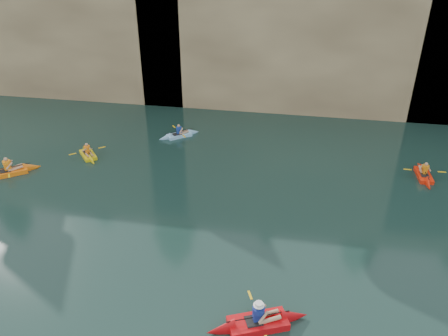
# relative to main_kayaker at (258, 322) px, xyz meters

# --- Properties ---
(cliff) EXTENTS (70.00, 16.00, 12.00)m
(cliff) POSITION_rel_main_kayaker_xyz_m (-0.85, 28.10, 5.82)
(cliff) COLOR tan
(cliff) RESTS_ON ground
(cliff_slab_west) EXTENTS (26.00, 2.40, 10.56)m
(cliff_slab_west) POSITION_rel_main_kayaker_xyz_m (-20.85, 20.70, 5.10)
(cliff_slab_west) COLOR tan
(cliff_slab_west) RESTS_ON ground
(cliff_slab_center) EXTENTS (24.00, 2.40, 11.40)m
(cliff_slab_center) POSITION_rel_main_kayaker_xyz_m (1.15, 20.70, 5.52)
(cliff_slab_center) COLOR tan
(cliff_slab_center) RESTS_ON ground
(sea_cave_west) EXTENTS (4.50, 1.00, 4.00)m
(sea_cave_west) POSITION_rel_main_kayaker_xyz_m (-18.85, 20.05, 1.82)
(sea_cave_west) COLOR black
(sea_cave_west) RESTS_ON ground
(sea_cave_center) EXTENTS (3.50, 1.00, 3.20)m
(sea_cave_center) POSITION_rel_main_kayaker_xyz_m (-4.85, 20.05, 1.42)
(sea_cave_center) COLOR black
(sea_cave_center) RESTS_ON ground
(sea_cave_east) EXTENTS (5.00, 1.00, 4.50)m
(sea_cave_east) POSITION_rel_main_kayaker_xyz_m (9.15, 20.05, 2.07)
(sea_cave_east) COLOR black
(sea_cave_east) RESTS_ON ground
(main_kayaker) EXTENTS (3.59, 2.25, 1.33)m
(main_kayaker) POSITION_rel_main_kayaker_xyz_m (0.00, 0.00, 0.00)
(main_kayaker) COLOR red
(main_kayaker) RESTS_ON ground
(kayaker_orange) EXTENTS (3.10, 2.62, 1.26)m
(kayaker_orange) POSITION_rel_main_kayaker_xyz_m (-14.55, 7.95, -0.02)
(kayaker_orange) COLOR orange
(kayaker_orange) RESTS_ON ground
(kayaker_red_far) EXTENTS (2.18, 2.99, 1.09)m
(kayaker_red_far) POSITION_rel_main_kayaker_xyz_m (7.69, 11.69, -0.04)
(kayaker_red_far) COLOR red
(kayaker_red_far) RESTS_ON ground
(kayaker_yellow) EXTENTS (2.20, 2.41, 1.07)m
(kayaker_yellow) POSITION_rel_main_kayaker_xyz_m (-11.25, 10.71, -0.04)
(kayaker_yellow) COLOR yellow
(kayaker_yellow) RESTS_ON ground
(kayaker_ltblue_mid) EXTENTS (2.59, 2.21, 1.05)m
(kayaker_ltblue_mid) POSITION_rel_main_kayaker_xyz_m (-6.72, 14.38, -0.05)
(kayaker_ltblue_mid) COLOR #8CC4EA
(kayaker_ltblue_mid) RESTS_ON ground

